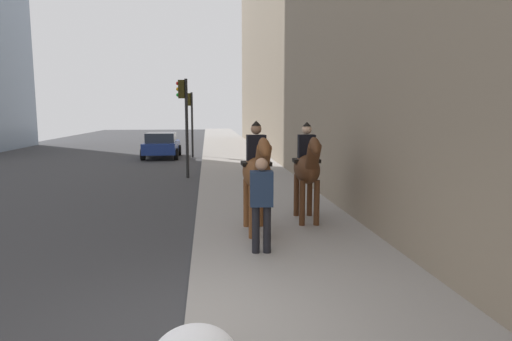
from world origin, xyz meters
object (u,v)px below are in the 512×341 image
mounted_horse_near (257,171)px  mounted_horse_far (307,167)px  car_near_lane (162,145)px  traffic_light_near_curb (184,112)px  pedestrian_greeting (261,199)px  traffic_light_far_curb (190,114)px

mounted_horse_near → mounted_horse_far: mounted_horse_near is taller
car_near_lane → traffic_light_near_curb: size_ratio=0.98×
pedestrian_greeting → traffic_light_near_curb: traffic_light_near_curb is taller
pedestrian_greeting → traffic_light_far_curb: traffic_light_far_curb is taller
mounted_horse_far → pedestrian_greeting: (-2.14, 1.31, -0.27)m
pedestrian_greeting → mounted_horse_far: bearing=-27.7°
mounted_horse_near → traffic_light_far_curb: size_ratio=0.63×
traffic_light_far_curb → mounted_horse_far: bearing=-168.5°
mounted_horse_near → traffic_light_near_curb: size_ratio=0.60×
mounted_horse_near → traffic_light_near_curb: (8.61, 1.88, 1.18)m
mounted_horse_near → traffic_light_far_curb: traffic_light_far_curb is taller
mounted_horse_far → traffic_light_near_curb: (7.76, 3.12, 1.23)m
mounted_horse_near → car_near_lane: mounted_horse_near is taller
traffic_light_near_curb → traffic_light_far_curb: traffic_light_near_curb is taller
car_near_lane → mounted_horse_near: bearing=-167.3°
traffic_light_near_curb → mounted_horse_near: bearing=-167.7°
pedestrian_greeting → traffic_light_near_curb: (9.90, 1.81, 1.50)m
mounted_horse_far → traffic_light_far_curb: bearing=-165.0°
mounted_horse_far → traffic_light_near_curb: traffic_light_near_curb is taller
mounted_horse_near → pedestrian_greeting: (-1.29, 0.07, -0.32)m
mounted_horse_far → car_near_lane: (15.50, 4.82, -0.62)m
mounted_horse_near → car_near_lane: size_ratio=0.61×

